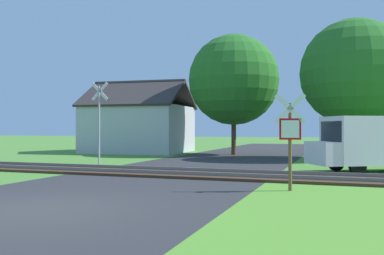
# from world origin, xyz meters

# --- Properties ---
(ground_plane) EXTENTS (160.00, 160.00, 0.00)m
(ground_plane) POSITION_xyz_m (0.00, 0.00, 0.00)
(ground_plane) COLOR #4C8433
(road_asphalt) EXTENTS (7.65, 80.00, 0.01)m
(road_asphalt) POSITION_xyz_m (0.00, 2.00, 0.00)
(road_asphalt) COLOR #2D2D30
(road_asphalt) RESTS_ON ground
(rail_track) EXTENTS (60.00, 2.60, 0.22)m
(rail_track) POSITION_xyz_m (0.00, 7.50, 0.06)
(rail_track) COLOR #422D1E
(rail_track) RESTS_ON ground
(stop_sign_near) EXTENTS (0.87, 0.19, 2.76)m
(stop_sign_near) POSITION_xyz_m (4.79, 4.62, 1.59)
(stop_sign_near) COLOR brown
(stop_sign_near) RESTS_ON ground
(crossing_sign_far) EXTENTS (0.88, 0.13, 3.94)m
(crossing_sign_far) POSITION_xyz_m (-4.53, 9.75, 2.25)
(crossing_sign_far) COLOR #9E9EA5
(crossing_sign_far) RESTS_ON ground
(house) EXTENTS (7.59, 7.21, 5.35)m
(house) POSITION_xyz_m (-8.11, 21.15, 1.86)
(house) COLOR #B7B7BC
(house) RESTS_ON ground
(tree_center) EXTENTS (6.07, 6.07, 8.07)m
(tree_center) POSITION_xyz_m (-0.69, 20.34, 5.03)
(tree_center) COLOR #513823
(tree_center) RESTS_ON ground
(tree_right) EXTENTS (6.18, 6.18, 8.09)m
(tree_right) POSITION_xyz_m (6.84, 18.75, 5.00)
(tree_right) COLOR #513823
(tree_right) RESTS_ON ground
(mail_truck) EXTENTS (5.16, 4.08, 2.24)m
(mail_truck) POSITION_xyz_m (7.41, 11.02, 1.24)
(mail_truck) COLOR white
(mail_truck) RESTS_ON ground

